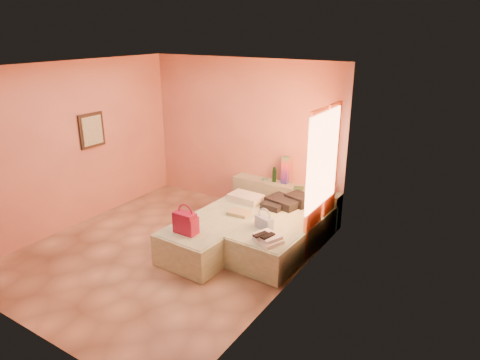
# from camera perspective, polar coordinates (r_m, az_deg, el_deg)

# --- Properties ---
(ground) EXTENTS (4.50, 4.50, 0.00)m
(ground) POSITION_cam_1_polar(r_m,az_deg,el_deg) (6.86, -9.71, -9.33)
(ground) COLOR tan
(ground) RESTS_ON ground
(room_walls) EXTENTS (4.02, 4.51, 2.81)m
(room_walls) POSITION_cam_1_polar(r_m,az_deg,el_deg) (6.49, -5.92, 6.14)
(room_walls) COLOR tan
(room_walls) RESTS_ON ground
(headboard_ledge) EXTENTS (2.05, 0.30, 0.65)m
(headboard_ledge) POSITION_cam_1_polar(r_m,az_deg,el_deg) (7.79, 5.96, -2.83)
(headboard_ledge) COLOR #A4B191
(headboard_ledge) RESTS_ON ground
(bed_left) EXTENTS (0.96, 2.03, 0.50)m
(bed_left) POSITION_cam_1_polar(r_m,az_deg,el_deg) (6.80, -2.82, -6.97)
(bed_left) COLOR beige
(bed_left) RESTS_ON ground
(bed_right) EXTENTS (0.96, 2.03, 0.50)m
(bed_right) POSITION_cam_1_polar(r_m,az_deg,el_deg) (6.75, 5.88, -7.24)
(bed_right) COLOR beige
(bed_right) RESTS_ON ground
(water_bottle) EXTENTS (0.09, 0.09, 0.26)m
(water_bottle) POSITION_cam_1_polar(r_m,az_deg,el_deg) (7.75, 4.60, 0.70)
(water_bottle) COLOR #163D1F
(water_bottle) RESTS_ON headboard_ledge
(rainbow_box) EXTENTS (0.12, 0.12, 0.50)m
(rainbow_box) POSITION_cam_1_polar(r_m,az_deg,el_deg) (7.65, 6.06, 1.33)
(rainbow_box) COLOR maroon
(rainbow_box) RESTS_ON headboard_ledge
(small_dish) EXTENTS (0.15, 0.15, 0.03)m
(small_dish) POSITION_cam_1_polar(r_m,az_deg,el_deg) (7.84, 3.35, 0.06)
(small_dish) COLOR #4E8F71
(small_dish) RESTS_ON headboard_ledge
(green_book) EXTENTS (0.20, 0.17, 0.03)m
(green_book) POSITION_cam_1_polar(r_m,az_deg,el_deg) (7.49, 7.84, -1.07)
(green_book) COLOR #274A2B
(green_book) RESTS_ON headboard_ledge
(flower_vase) EXTENTS (0.26, 0.26, 0.26)m
(flower_vase) POSITION_cam_1_polar(r_m,az_deg,el_deg) (7.29, 11.91, -0.92)
(flower_vase) COLOR silver
(flower_vase) RESTS_ON headboard_ledge
(magenta_handbag) EXTENTS (0.34, 0.20, 0.32)m
(magenta_handbag) POSITION_cam_1_polar(r_m,az_deg,el_deg) (6.20, -7.24, -5.65)
(magenta_handbag) COLOR maroon
(magenta_handbag) RESTS_ON bed_left
(khaki_garment) EXTENTS (0.35, 0.29, 0.05)m
(khaki_garment) POSITION_cam_1_polar(r_m,az_deg,el_deg) (6.79, -0.13, -4.38)
(khaki_garment) COLOR tan
(khaki_garment) RESTS_ON bed_left
(clothes_pile) EXTENTS (0.69, 0.69, 0.17)m
(clothes_pile) POSITION_cam_1_polar(r_m,az_deg,el_deg) (7.10, 6.20, -2.86)
(clothes_pile) COLOR black
(clothes_pile) RESTS_ON bed_right
(blue_handbag) EXTENTS (0.31, 0.21, 0.18)m
(blue_handbag) POSITION_cam_1_polar(r_m,az_deg,el_deg) (6.31, 3.23, -5.72)
(blue_handbag) COLOR #3E5C95
(blue_handbag) RESTS_ON bed_right
(towel_stack) EXTENTS (0.44, 0.42, 0.10)m
(towel_stack) POSITION_cam_1_polar(r_m,az_deg,el_deg) (5.96, 3.75, -7.82)
(towel_stack) COLOR silver
(towel_stack) RESTS_ON bed_right
(sandal_pair) EXTENTS (0.23, 0.27, 0.02)m
(sandal_pair) POSITION_cam_1_polar(r_m,az_deg,el_deg) (5.91, 3.20, -7.39)
(sandal_pair) COLOR black
(sandal_pair) RESTS_ON towel_stack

